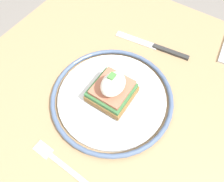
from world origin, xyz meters
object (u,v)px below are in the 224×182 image
at_px(sandwich, 112,89).
at_px(knife, 157,47).
at_px(fork, 59,162).
at_px(plate, 112,97).

relative_size(sandwich, knife, 0.44).
height_order(fork, knife, knife).
bearing_deg(fork, knife, -3.76).
bearing_deg(sandwich, fork, 176.81).
distance_m(plate, sandwich, 0.04).
xyz_separation_m(fork, knife, (0.36, -0.02, 0.00)).
bearing_deg(plate, fork, 177.19).
bearing_deg(knife, sandwich, 175.73).
height_order(sandwich, fork, sandwich).
bearing_deg(fork, sandwich, -3.19).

